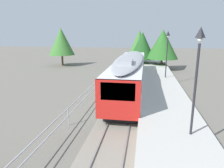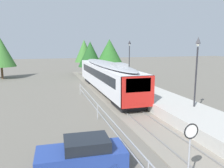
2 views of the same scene
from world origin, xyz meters
name	(u,v)px [view 2 (image 2 of 2)]	position (x,y,z in m)	size (l,w,h in m)	color
ground_plane	(98,115)	(-3.00, 22.00, 0.00)	(160.00, 160.00, 0.00)	#6B665B
track_rails	(133,111)	(0.00, 22.00, 0.03)	(3.20, 60.00, 0.14)	gray
commuter_train	(107,75)	(0.00, 30.48, 2.15)	(2.82, 19.51, 3.74)	silver
station_platform	(167,104)	(3.25, 22.00, 0.45)	(3.90, 60.00, 0.90)	#B7B5AD
platform_lamp_mid_platform	(197,59)	(4.03, 19.19, 4.62)	(0.34, 0.34, 5.35)	#232328
platform_lamp_far_end	(129,53)	(4.03, 33.56, 4.62)	(0.34, 0.34, 5.35)	#232328
speed_limit_sign	(190,141)	(-1.87, 11.46, 2.12)	(0.61, 0.10, 2.81)	#9EA0A5
parked_hatchback_blue	(82,154)	(-5.54, 14.15, 0.79)	(4.07, 1.92, 1.53)	navy
tree_behind_carpark	(109,53)	(4.35, 44.64, 4.27)	(5.31, 5.31, 6.67)	brown
tree_behind_station_far	(84,51)	(0.35, 48.45, 4.48)	(3.71, 3.71, 6.64)	brown
tree_distant_left	(90,54)	(1.00, 45.76, 3.97)	(4.47, 4.47, 6.27)	brown
tree_distant_centre	(0,52)	(-14.05, 46.04, 4.55)	(4.77, 4.77, 7.04)	brown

